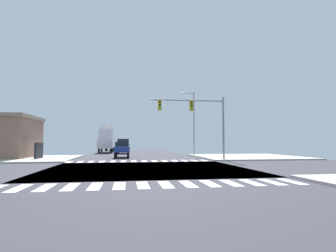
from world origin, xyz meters
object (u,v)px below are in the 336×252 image
pickup_farside_1 (123,145)px  sedan_leading_3 (110,145)px  traffic_signal_mast (195,113)px  sedan_nearside_1 (122,148)px  box_truck_queued_1 (106,138)px  street_lamp (192,118)px

pickup_farside_1 → sedan_leading_3: size_ratio=1.19×
traffic_signal_mast → sedan_nearside_1: bearing=137.3°
box_truck_queued_1 → street_lamp: bearing=135.1°
pickup_farside_1 → box_truck_queued_1: 5.32m
traffic_signal_mast → sedan_nearside_1: 10.56m
traffic_signal_mast → sedan_nearside_1: traffic_signal_mast is taller
traffic_signal_mast → sedan_leading_3: (-10.28, 32.61, -3.65)m
street_lamp → sedan_leading_3: size_ratio=2.02×
sedan_nearside_1 → traffic_signal_mast: bearing=137.3°
box_truck_queued_1 → sedan_nearside_1: bearing=100.9°
sedan_leading_3 → sedan_nearside_1: bearing=96.6°
sedan_nearside_1 → sedan_leading_3: size_ratio=1.00×
pickup_farside_1 → sedan_leading_3: pickup_farside_1 is taller
street_lamp → pickup_farside_1: 13.08m
traffic_signal_mast → box_truck_queued_1: size_ratio=1.04×
street_lamp → pickup_farside_1: size_ratio=1.70×
traffic_signal_mast → sedan_leading_3: traffic_signal_mast is taller
traffic_signal_mast → pickup_farside_1: size_ratio=1.47×
sedan_nearside_1 → sedan_leading_3: 26.06m
street_lamp → sedan_leading_3: (-12.44, 22.69, -4.03)m
traffic_signal_mast → box_truck_queued_1: (-10.28, 22.31, -2.20)m
sedan_leading_3 → street_lamp: bearing=118.7°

